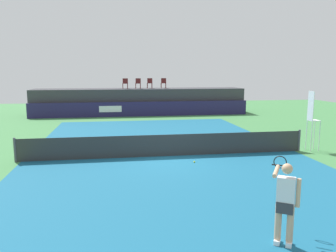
{
  "coord_description": "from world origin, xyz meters",
  "views": [
    {
      "loc": [
        -2.15,
        -14.08,
        3.61
      ],
      "look_at": [
        0.39,
        2.0,
        1.0
      ],
      "focal_mm": 35.99,
      "sensor_mm": 36.0,
      "label": 1
    }
  ],
  "objects": [
    {
      "name": "umpire_chair",
      "position": [
        6.76,
        -0.0,
        1.59
      ],
      "size": [
        0.45,
        0.45,
        2.76
      ],
      "color": "white",
      "rests_on": "ground"
    },
    {
      "name": "spectator_chair_left",
      "position": [
        -0.16,
        15.02,
        2.69
      ],
      "size": [
        0.44,
        0.44,
        0.89
      ],
      "color": "#561919",
      "rests_on": "spectator_platform"
    },
    {
      "name": "tennis_ball",
      "position": [
        0.95,
        -1.24,
        0.04
      ],
      "size": [
        0.07,
        0.07,
        0.07
      ],
      "primitive_type": "sphere",
      "color": "#D8EA33",
      "rests_on": "court_inner"
    },
    {
      "name": "spectator_platform",
      "position": [
        0.0,
        15.3,
        1.1
      ],
      "size": [
        18.0,
        2.8,
        2.2
      ],
      "primitive_type": "cube",
      "color": "#38383D",
      "rests_on": "ground"
    },
    {
      "name": "ground_plane",
      "position": [
        0.0,
        3.0,
        0.0
      ],
      "size": [
        48.0,
        48.0,
        0.0
      ],
      "primitive_type": "plane",
      "color": "#3D7A42"
    },
    {
      "name": "spectator_chair_right",
      "position": [
        2.12,
        15.48,
        2.69
      ],
      "size": [
        0.46,
        0.46,
        0.89
      ],
      "color": "#561919",
      "rests_on": "spectator_platform"
    },
    {
      "name": "court_inner",
      "position": [
        0.0,
        0.0,
        0.0
      ],
      "size": [
        12.0,
        22.0,
        0.0
      ],
      "primitive_type": "cube",
      "color": "#16597A",
      "rests_on": "ground"
    },
    {
      "name": "tennis_net",
      "position": [
        0.0,
        0.0,
        0.47
      ],
      "size": [
        12.4,
        0.02,
        0.95
      ],
      "primitive_type": "cube",
      "color": "#2D2D2D",
      "rests_on": "ground"
    },
    {
      "name": "net_post_near",
      "position": [
        -6.2,
        0.0,
        0.5
      ],
      "size": [
        0.1,
        0.1,
        1.0
      ],
      "primitive_type": "cylinder",
      "color": "#4C4C51",
      "rests_on": "ground"
    },
    {
      "name": "spectator_chair_center",
      "position": [
        0.9,
        15.49,
        2.69
      ],
      "size": [
        0.44,
        0.44,
        0.89
      ],
      "color": "#561919",
      "rests_on": "spectator_platform"
    },
    {
      "name": "sponsor_wall",
      "position": [
        -0.01,
        13.5,
        0.6
      ],
      "size": [
        18.0,
        0.22,
        1.2
      ],
      "color": "#231E4C",
      "rests_on": "ground"
    },
    {
      "name": "net_post_far",
      "position": [
        6.2,
        0.0,
        0.5
      ],
      "size": [
        0.1,
        0.1,
        1.0
      ],
      "primitive_type": "cylinder",
      "color": "#4C4C51",
      "rests_on": "ground"
    },
    {
      "name": "tennis_player",
      "position": [
        1.31,
        -7.86,
        0.96
      ],
      "size": [
        0.73,
        1.25,
        1.77
      ],
      "color": "white",
      "rests_on": "court_inner"
    },
    {
      "name": "spectator_chair_far_left",
      "position": [
        -1.25,
        15.02,
        2.69
      ],
      "size": [
        0.46,
        0.46,
        0.89
      ],
      "color": "#561919",
      "rests_on": "spectator_platform"
    }
  ]
}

